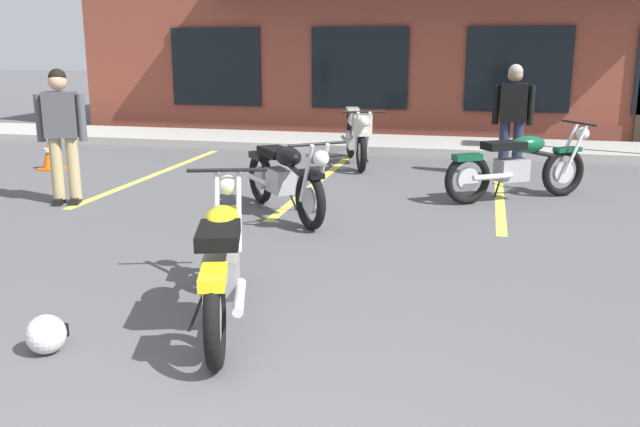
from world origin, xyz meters
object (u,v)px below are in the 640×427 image
motorcycle_black_cruiser (284,177)px  person_by_back_row (513,114)px  helmet_on_pavement (46,334)px  person_in_shorts_foreground (62,128)px  motorcycle_foreground_classic (222,260)px  motorcycle_red_sportbike (357,134)px  traffic_cone (50,154)px  motorcycle_blue_standard (519,165)px

motorcycle_black_cruiser → person_by_back_row: person_by_back_row is taller
helmet_on_pavement → motorcycle_black_cruiser: bearing=83.2°
person_by_back_row → person_in_shorts_foreground: bearing=-150.1°
motorcycle_foreground_classic → motorcycle_black_cruiser: same height
helmet_on_pavement → motorcycle_red_sportbike: bearing=84.9°
helmet_on_pavement → traffic_cone: size_ratio=0.49×
person_by_back_row → helmet_on_pavement: 7.73m
person_in_shorts_foreground → helmet_on_pavement: size_ratio=6.44×
person_in_shorts_foreground → person_by_back_row: 6.31m
motorcycle_red_sportbike → helmet_on_pavement: bearing=-95.1°
motorcycle_black_cruiser → helmet_on_pavement: motorcycle_black_cruiser is taller
person_by_back_row → helmet_on_pavement: size_ratio=6.44×
motorcycle_foreground_classic → motorcycle_blue_standard: same height
motorcycle_black_cruiser → motorcycle_foreground_classic: bearing=-81.5°
motorcycle_red_sportbike → traffic_cone: 4.93m
motorcycle_foreground_classic → person_in_shorts_foreground: person_in_shorts_foreground is taller
motorcycle_blue_standard → helmet_on_pavement: size_ratio=7.11×
person_by_back_row → motorcycle_blue_standard: bearing=-87.9°
motorcycle_foreground_classic → motorcycle_red_sportbike: same height
person_in_shorts_foreground → motorcycle_red_sportbike: bearing=49.6°
motorcycle_black_cruiser → person_in_shorts_foreground: size_ratio=1.04×
motorcycle_black_cruiser → helmet_on_pavement: 3.96m
motorcycle_red_sportbike → traffic_cone: bearing=-162.2°
motorcycle_black_cruiser → motorcycle_blue_standard: 3.08m
motorcycle_black_cruiser → motorcycle_blue_standard: size_ratio=0.94×
person_by_back_row → motorcycle_black_cruiser: bearing=-130.2°
motorcycle_black_cruiser → person_in_shorts_foreground: (-2.84, -0.04, 0.49)m
motorcycle_red_sportbike → person_by_back_row: bearing=-9.9°
motorcycle_black_cruiser → person_by_back_row: size_ratio=1.04×
traffic_cone → motorcycle_foreground_classic: bearing=-46.2°
motorcycle_black_cruiser → motorcycle_blue_standard: (2.69, 1.50, 0.00)m
motorcycle_foreground_classic → traffic_cone: 7.17m
motorcycle_red_sportbike → motorcycle_blue_standard: 3.22m
motorcycle_blue_standard → person_by_back_row: bearing=92.1°
motorcycle_black_cruiser → traffic_cone: motorcycle_black_cruiser is taller
motorcycle_red_sportbike → motorcycle_black_cruiser: 3.54m
helmet_on_pavement → traffic_cone: (-4.02, 5.95, 0.13)m
motorcycle_red_sportbike → person_by_back_row: person_by_back_row is taller
motorcycle_foreground_classic → motorcycle_black_cruiser: bearing=98.5°
motorcycle_foreground_classic → person_by_back_row: person_by_back_row is taller
motorcycle_black_cruiser → motorcycle_red_sportbike: bearing=86.8°
motorcycle_blue_standard → motorcycle_black_cruiser: bearing=-150.9°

